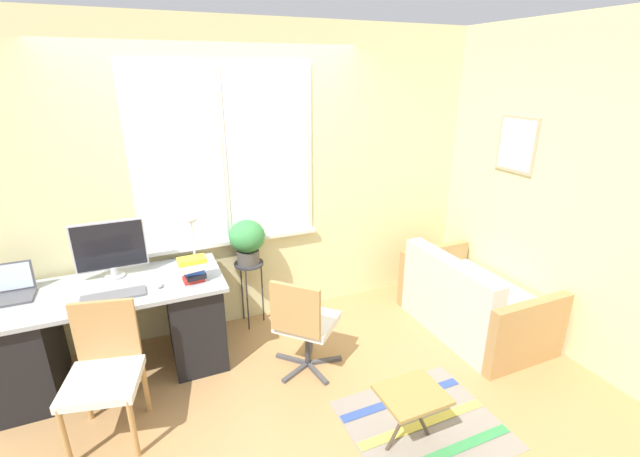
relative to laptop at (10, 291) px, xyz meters
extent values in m
plane|color=tan|center=(1.61, -0.49, -0.81)|extent=(14.00, 14.00, 0.00)
cube|color=beige|center=(1.61, 0.32, 0.54)|extent=(9.00, 0.06, 2.70)
cube|color=silver|center=(1.27, 0.28, 0.77)|extent=(0.77, 0.02, 1.55)
cube|color=white|center=(1.27, 0.27, 0.77)|extent=(0.70, 0.01, 1.48)
cube|color=silver|center=(2.05, 0.28, 0.77)|extent=(0.77, 0.02, 1.55)
cube|color=white|center=(2.05, 0.27, 0.77)|extent=(0.70, 0.01, 1.48)
cube|color=silver|center=(1.66, 0.29, 0.02)|extent=(1.60, 0.11, 0.04)
cube|color=beige|center=(4.13, -0.49, 0.54)|extent=(0.06, 9.00, 2.70)
cube|color=tan|center=(4.09, -0.53, 0.85)|extent=(0.02, 0.42, 0.49)
cube|color=silver|center=(4.08, -0.53, 0.85)|extent=(0.01, 0.37, 0.44)
cube|color=#9EA3A8|center=(0.62, -0.12, -0.07)|extent=(1.67, 0.73, 0.03)
cube|color=black|center=(0.02, -0.12, -0.45)|extent=(0.40, 0.65, 0.73)
cube|color=black|center=(1.22, -0.12, -0.45)|extent=(0.40, 0.65, 0.73)
cube|color=#4C4C51|center=(0.00, -0.04, -0.04)|extent=(0.30, 0.22, 0.02)
cube|color=#4C4C51|center=(0.00, 0.08, 0.07)|extent=(0.30, 0.04, 0.21)
cube|color=silver|center=(0.00, 0.07, 0.07)|extent=(0.27, 0.03, 0.19)
cylinder|color=silver|center=(0.68, 0.06, -0.04)|extent=(0.15, 0.15, 0.02)
cylinder|color=silver|center=(0.68, 0.06, 0.00)|extent=(0.05, 0.05, 0.07)
cube|color=silver|center=(0.68, 0.07, 0.21)|extent=(0.52, 0.02, 0.39)
cube|color=black|center=(0.68, 0.05, 0.21)|extent=(0.49, 0.01, 0.36)
cube|color=slate|center=(0.67, -0.29, -0.04)|extent=(0.43, 0.14, 0.02)
ellipsoid|color=silver|center=(0.98, -0.26, -0.03)|extent=(0.04, 0.07, 0.04)
cylinder|color=white|center=(1.28, -0.02, -0.05)|extent=(0.12, 0.12, 0.01)
cylinder|color=white|center=(1.28, -0.02, 0.16)|extent=(0.02, 0.02, 0.39)
ellipsoid|color=white|center=(1.28, -0.02, 0.37)|extent=(0.10, 0.10, 0.06)
cube|color=red|center=(1.23, -0.25, -0.04)|extent=(0.16, 0.13, 0.03)
cube|color=black|center=(1.25, -0.26, 0.00)|extent=(0.15, 0.15, 0.04)
cube|color=#2851B2|center=(1.24, -0.25, 0.04)|extent=(0.14, 0.13, 0.04)
cube|color=white|center=(1.23, -0.27, 0.08)|extent=(0.23, 0.18, 0.04)
cube|color=yellow|center=(1.23, -0.25, 0.12)|extent=(0.21, 0.13, 0.04)
cylinder|color=#B2844C|center=(0.33, -0.94, -0.60)|extent=(0.04, 0.04, 0.44)
cylinder|color=#B2844C|center=(0.71, -1.03, -0.60)|extent=(0.04, 0.04, 0.44)
cylinder|color=#B2844C|center=(0.42, -0.56, -0.60)|extent=(0.04, 0.04, 0.44)
cylinder|color=#B2844C|center=(0.79, -0.65, -0.60)|extent=(0.04, 0.04, 0.44)
cube|color=silver|center=(0.56, -0.79, -0.38)|extent=(0.53, 0.51, 0.06)
cube|color=#B2844C|center=(0.61, -0.57, -0.14)|extent=(0.40, 0.12, 0.43)
cube|color=#47474C|center=(1.92, -0.52, -0.80)|extent=(0.23, 0.23, 0.03)
cube|color=#47474C|center=(1.89, -0.69, -0.80)|extent=(0.27, 0.16, 0.03)
cube|color=#47474C|center=(2.04, -0.77, -0.80)|extent=(0.08, 0.29, 0.03)
cube|color=#47474C|center=(2.17, -0.65, -0.80)|extent=(0.29, 0.08, 0.03)
cube|color=#47474C|center=(2.09, -0.50, -0.80)|extent=(0.17, 0.27, 0.03)
cylinder|color=#333338|center=(2.02, -0.63, -0.61)|extent=(0.04, 0.04, 0.35)
cube|color=silver|center=(2.02, -0.63, -0.40)|extent=(0.59, 0.59, 0.06)
cube|color=#B2844C|center=(1.87, -0.78, -0.17)|extent=(0.30, 0.31, 0.40)
cube|color=beige|center=(3.64, -0.73, -0.61)|extent=(0.79, 1.13, 0.41)
cube|color=beige|center=(3.33, -0.73, -0.24)|extent=(0.16, 1.13, 0.35)
cube|color=#A87F4C|center=(3.64, -1.34, -0.52)|extent=(0.79, 0.09, 0.60)
cube|color=#A87F4C|center=(3.64, -0.12, -0.52)|extent=(0.79, 0.09, 0.60)
cylinder|color=#333338|center=(1.77, 0.17, -0.19)|extent=(0.27, 0.27, 0.02)
cylinder|color=#333338|center=(1.88, 0.17, -0.51)|extent=(0.01, 0.01, 0.62)
cylinder|color=#333338|center=(1.71, 0.27, -0.51)|extent=(0.01, 0.01, 0.62)
cylinder|color=#333338|center=(1.71, 0.07, -0.51)|extent=(0.01, 0.01, 0.62)
cylinder|color=#514C47|center=(1.77, 0.17, -0.12)|extent=(0.20, 0.20, 0.12)
ellipsoid|color=#388442|center=(1.77, 0.17, 0.08)|extent=(0.32, 0.32, 0.29)
cube|color=gray|center=(2.51, -1.53, -0.81)|extent=(1.01, 0.89, 0.01)
cube|color=#388E4C|center=(2.51, -1.79, -0.81)|extent=(0.99, 0.07, 0.00)
cube|color=#DBCC4C|center=(2.51, -1.53, -0.81)|extent=(0.99, 0.07, 0.00)
cube|color=#334C99|center=(2.51, -1.28, -0.81)|extent=(0.99, 0.07, 0.00)
cube|color=olive|center=(2.33, -1.61, -0.43)|extent=(0.40, 0.34, 0.02)
cylinder|color=#4C3D2D|center=(2.26, -1.61, -0.63)|extent=(0.20, 0.02, 0.38)
cylinder|color=#4C3D2D|center=(2.40, -1.61, -0.63)|extent=(0.20, 0.02, 0.38)
camera|label=1|loc=(0.95, -3.35, 1.47)|focal=24.00mm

